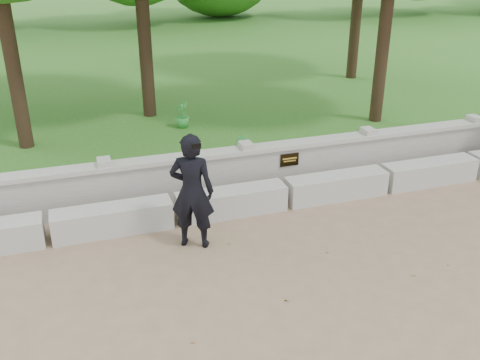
% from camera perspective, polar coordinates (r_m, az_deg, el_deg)
% --- Properties ---
extents(ground, '(80.00, 80.00, 0.00)m').
position_cam_1_polar(ground, '(8.09, 10.11, -8.46)').
color(ground, '#8C7156').
rests_on(ground, ground).
extents(lawn, '(40.00, 22.00, 0.25)m').
position_cam_1_polar(lawn, '(20.63, -8.60, 12.25)').
color(lawn, '#2D5817').
rests_on(lawn, ground).
extents(concrete_bench, '(11.90, 0.45, 0.45)m').
position_cam_1_polar(concrete_bench, '(9.46, 4.88, -1.48)').
color(concrete_bench, '#BCB9B1').
rests_on(concrete_bench, ground).
extents(parapet_wall, '(12.50, 0.35, 0.90)m').
position_cam_1_polar(parapet_wall, '(9.96, 3.36, 1.42)').
color(parapet_wall, '#B0AEA7').
rests_on(parapet_wall, ground).
extents(man_main, '(0.78, 0.74, 1.82)m').
position_cam_1_polar(man_main, '(7.96, -5.14, -1.22)').
color(man_main, black).
rests_on(man_main, ground).
extents(shrub_b, '(0.31, 0.37, 0.61)m').
position_cam_1_polar(shrub_b, '(10.42, 0.12, 3.05)').
color(shrub_b, green).
rests_on(shrub_b, lawn).
extents(shrub_d, '(0.39, 0.42, 0.62)m').
position_cam_1_polar(shrub_d, '(12.74, -6.18, 6.94)').
color(shrub_d, green).
rests_on(shrub_d, lawn).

